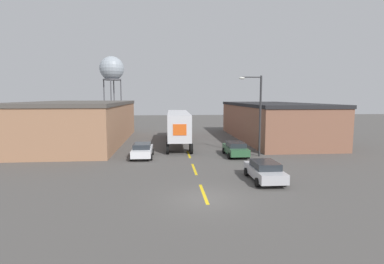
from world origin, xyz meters
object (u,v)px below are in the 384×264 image
(street_lamp, at_px, (258,110))
(parked_car_left_far, at_px, (142,150))
(water_tower, at_px, (112,69))
(fire_hydrant, at_px, (279,169))
(semi_truck, at_px, (178,124))
(parked_car_right_mid, at_px, (235,149))
(parked_car_right_near, at_px, (265,171))

(street_lamp, bearing_deg, parked_car_left_far, 178.37)
(water_tower, xyz_separation_m, fire_hydrant, (21.65, -53.76, -12.08))
(parked_car_left_far, bearing_deg, semi_truck, 65.84)
(water_tower, height_order, fire_hydrant, water_tower)
(semi_truck, distance_m, parked_car_right_mid, 10.23)
(semi_truck, xyz_separation_m, parked_car_right_mid, (5.43, -8.50, -1.70))
(semi_truck, distance_m, parked_car_right_near, 18.38)
(parked_car_right_near, distance_m, parked_car_right_mid, 8.98)
(parked_car_left_far, distance_m, water_tower, 48.86)
(semi_truck, relative_size, fire_hydrant, 17.11)
(water_tower, distance_m, street_lamp, 52.10)
(semi_truck, relative_size, parked_car_right_near, 3.59)
(parked_car_right_mid, relative_size, fire_hydrant, 4.77)
(semi_truck, height_order, water_tower, water_tower)
(street_lamp, distance_m, fire_hydrant, 8.37)
(semi_truck, bearing_deg, fire_hydrant, -65.46)
(street_lamp, relative_size, fire_hydrant, 8.49)
(parked_car_right_near, height_order, parked_car_right_mid, same)
(fire_hydrant, bearing_deg, water_tower, 111.93)
(parked_car_right_near, relative_size, parked_car_right_mid, 1.00)
(parked_car_left_far, bearing_deg, fire_hydrant, -34.93)
(parked_car_left_far, relative_size, street_lamp, 0.56)
(water_tower, xyz_separation_m, street_lamp, (22.12, -46.49, -7.95))
(semi_truck, xyz_separation_m, parked_car_right_near, (5.43, -17.48, -1.70))
(parked_car_left_far, xyz_separation_m, parked_car_right_mid, (9.25, 0.01, 0.00))
(water_tower, bearing_deg, street_lamp, -64.56)
(street_lamp, bearing_deg, fire_hydrant, -93.71)
(fire_hydrant, bearing_deg, semi_truck, 113.64)
(fire_hydrant, bearing_deg, parked_car_left_far, 145.07)
(parked_car_right_near, bearing_deg, street_lamp, 76.43)
(parked_car_right_mid, height_order, street_lamp, street_lamp)
(street_lamp, bearing_deg, parked_car_right_mid, 171.00)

